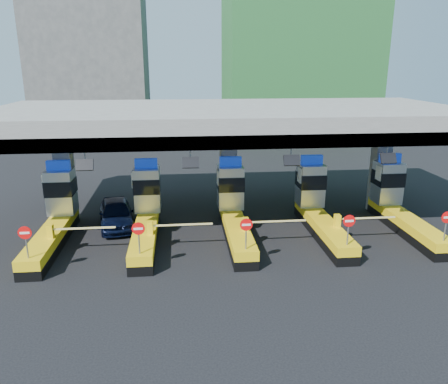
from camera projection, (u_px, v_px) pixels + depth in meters
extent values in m
plane|color=black|center=(234.00, 233.00, 25.50)|extent=(120.00, 120.00, 0.00)
cube|color=slate|center=(228.00, 119.00, 26.59)|extent=(28.00, 12.00, 1.50)
cube|color=#4C4C49|center=(241.00, 142.00, 21.27)|extent=(28.00, 0.60, 0.70)
cube|color=slate|center=(65.00, 179.00, 26.60)|extent=(1.00, 1.00, 5.50)
cube|color=slate|center=(228.00, 175.00, 27.58)|extent=(1.00, 1.00, 5.50)
cube|color=slate|center=(380.00, 171.00, 28.57)|extent=(1.00, 1.00, 5.50)
cylinder|color=slate|center=(85.00, 157.00, 20.70)|extent=(0.06, 0.06, 0.50)
cube|color=black|center=(85.00, 165.00, 20.61)|extent=(0.80, 0.38, 0.54)
cylinder|color=slate|center=(190.00, 155.00, 21.19)|extent=(0.06, 0.06, 0.50)
cube|color=black|center=(191.00, 163.00, 21.10)|extent=(0.80, 0.38, 0.54)
cylinder|color=slate|center=(291.00, 153.00, 21.68)|extent=(0.06, 0.06, 0.50)
cube|color=black|center=(292.00, 160.00, 21.59)|extent=(0.80, 0.38, 0.54)
cylinder|color=slate|center=(387.00, 151.00, 22.17)|extent=(0.06, 0.06, 0.50)
cube|color=black|center=(388.00, 158.00, 22.08)|extent=(0.80, 0.38, 0.54)
cube|color=black|center=(52.00, 242.00, 23.49)|extent=(1.20, 8.00, 0.50)
cube|color=#E5B70C|center=(51.00, 234.00, 23.35)|extent=(1.20, 8.00, 0.50)
cube|color=#9EA3A8|center=(61.00, 191.00, 25.58)|extent=(1.50, 1.50, 2.60)
cube|color=black|center=(61.00, 187.00, 25.48)|extent=(1.56, 1.56, 0.90)
cube|color=#0C2DBF|center=(58.00, 165.00, 25.14)|extent=(1.30, 0.35, 0.55)
cube|color=white|center=(44.00, 182.00, 25.02)|extent=(0.06, 0.70, 0.90)
cylinder|color=slate|center=(27.00, 245.00, 19.66)|extent=(0.07, 0.07, 1.30)
cylinder|color=red|center=(25.00, 233.00, 19.46)|extent=(0.60, 0.04, 0.60)
cube|color=white|center=(25.00, 233.00, 19.44)|extent=(0.42, 0.02, 0.10)
cube|color=#E5B70C|center=(50.00, 231.00, 22.07)|extent=(0.30, 0.35, 0.70)
cube|color=white|center=(84.00, 228.00, 22.20)|extent=(3.20, 0.08, 0.08)
cube|color=black|center=(146.00, 239.00, 23.98)|extent=(1.20, 8.00, 0.50)
cube|color=#E5B70C|center=(145.00, 230.00, 23.84)|extent=(1.20, 8.00, 0.50)
cube|color=#9EA3A8|center=(147.00, 189.00, 26.07)|extent=(1.50, 1.50, 2.60)
cube|color=black|center=(147.00, 184.00, 25.97)|extent=(1.56, 1.56, 0.90)
cube|color=#0C2DBF|center=(146.00, 163.00, 25.63)|extent=(1.30, 0.35, 0.55)
cube|color=white|center=(133.00, 179.00, 25.51)|extent=(0.06, 0.70, 0.90)
cylinder|color=slate|center=(139.00, 241.00, 20.15)|extent=(0.07, 0.07, 1.30)
cylinder|color=red|center=(138.00, 229.00, 19.95)|extent=(0.60, 0.04, 0.60)
cube|color=white|center=(138.00, 229.00, 19.93)|extent=(0.42, 0.02, 0.10)
cube|color=#E5B70C|center=(150.00, 228.00, 22.56)|extent=(0.30, 0.35, 0.70)
cube|color=white|center=(182.00, 225.00, 22.69)|extent=(3.20, 0.08, 0.08)
cube|color=black|center=(236.00, 235.00, 24.47)|extent=(1.20, 8.00, 0.50)
cube|color=#E5B70C|center=(236.00, 227.00, 24.33)|extent=(1.20, 8.00, 0.50)
cube|color=#9EA3A8|center=(230.00, 187.00, 26.57)|extent=(1.50, 1.50, 2.60)
cube|color=black|center=(230.00, 182.00, 26.46)|extent=(1.56, 1.56, 0.90)
cube|color=#0C2DBF|center=(230.00, 161.00, 26.12)|extent=(1.30, 0.35, 0.55)
cube|color=white|center=(218.00, 177.00, 26.00)|extent=(0.06, 0.70, 0.90)
cylinder|color=slate|center=(246.00, 236.00, 20.64)|extent=(0.07, 0.07, 1.30)
cylinder|color=red|center=(246.00, 225.00, 20.44)|extent=(0.60, 0.04, 0.60)
cube|color=white|center=(246.00, 225.00, 20.42)|extent=(0.42, 0.02, 0.10)
cube|color=#E5B70C|center=(246.00, 224.00, 23.05)|extent=(0.30, 0.35, 0.70)
cube|color=white|center=(276.00, 221.00, 23.18)|extent=(3.20, 0.08, 0.08)
cube|color=black|center=(323.00, 232.00, 24.96)|extent=(1.20, 8.00, 0.50)
cube|color=#E5B70C|center=(323.00, 224.00, 24.82)|extent=(1.20, 8.00, 0.50)
cube|color=#9EA3A8|center=(310.00, 184.00, 27.06)|extent=(1.50, 1.50, 2.60)
cube|color=black|center=(311.00, 180.00, 26.95)|extent=(1.56, 1.56, 0.90)
cube|color=#0C2DBF|center=(312.00, 160.00, 26.61)|extent=(1.30, 0.35, 0.55)
cube|color=white|center=(300.00, 175.00, 26.49)|extent=(0.06, 0.70, 0.90)
cylinder|color=slate|center=(348.00, 232.00, 21.13)|extent=(0.07, 0.07, 1.30)
cylinder|color=red|center=(349.00, 221.00, 20.93)|extent=(0.60, 0.04, 0.60)
cube|color=white|center=(349.00, 221.00, 20.91)|extent=(0.42, 0.02, 0.10)
cube|color=#E5B70C|center=(337.00, 221.00, 23.54)|extent=(0.30, 0.35, 0.70)
cube|color=white|center=(367.00, 218.00, 23.68)|extent=(3.20, 0.08, 0.08)
cube|color=black|center=(406.00, 229.00, 25.46)|extent=(1.20, 8.00, 0.50)
cube|color=#E5B70C|center=(407.00, 221.00, 25.31)|extent=(1.20, 8.00, 0.50)
cube|color=#9EA3A8|center=(387.00, 182.00, 27.55)|extent=(1.50, 1.50, 2.60)
cube|color=black|center=(388.00, 178.00, 27.44)|extent=(1.56, 1.56, 0.90)
cube|color=#0C2DBF|center=(390.00, 158.00, 27.10)|extent=(1.30, 0.35, 0.55)
cube|color=white|center=(378.00, 173.00, 26.98)|extent=(0.06, 0.70, 0.90)
cylinder|color=slate|center=(445.00, 228.00, 21.62)|extent=(0.07, 0.07, 1.30)
cylinder|color=red|center=(447.00, 217.00, 21.43)|extent=(0.60, 0.04, 0.60)
cube|color=white|center=(448.00, 217.00, 21.40)|extent=(0.42, 0.02, 0.10)
cube|color=#E5B70C|center=(425.00, 218.00, 24.03)|extent=(0.30, 0.35, 0.70)
cube|color=#1E5926|center=(299.00, 25.00, 53.26)|extent=(18.00, 12.00, 28.00)
cube|color=#4C4C49|center=(91.00, 68.00, 55.93)|extent=(14.00, 10.00, 18.00)
imported|color=black|center=(116.00, 213.00, 26.34)|extent=(2.81, 5.15, 1.66)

